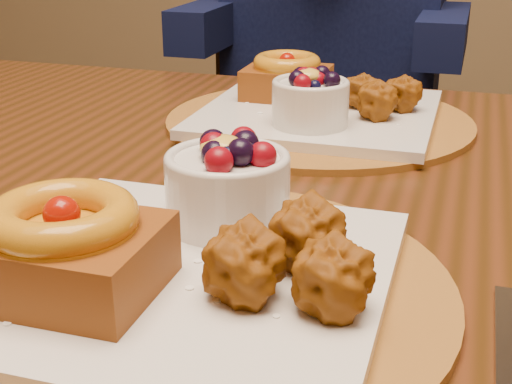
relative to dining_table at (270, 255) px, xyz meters
The scene contains 4 objects.
dining_table is the anchor object (origin of this frame).
place_setting_near 0.24m from the dining_table, 90.93° to the right, with size 0.38×0.38×0.09m.
place_setting_far 0.24m from the dining_table, 90.69° to the left, with size 0.38×0.38×0.09m.
chair_far 0.72m from the dining_table, 100.24° to the left, with size 0.44×0.44×0.83m.
Camera 1 is at (0.18, -0.58, 1.01)m, focal length 50.00 mm.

